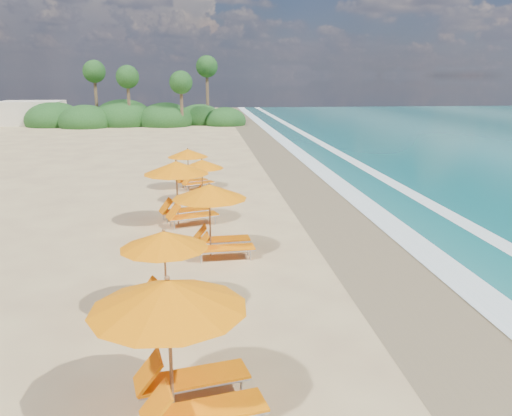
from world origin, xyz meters
name	(u,v)px	position (x,y,z in m)	size (l,w,h in m)	color
ground	(256,240)	(0.00, 0.00, 0.00)	(160.00, 160.00, 0.00)	tan
wet_sand	(365,237)	(4.00, 0.00, 0.01)	(4.00, 160.00, 0.01)	#7A6749
surf_foam	(435,234)	(6.70, 0.00, 0.03)	(4.00, 160.00, 0.01)	white
station_0	(182,339)	(-2.25, -9.75, 1.48)	(3.21, 3.08, 2.64)	olive
station_1	(172,265)	(-2.65, -5.52, 1.22)	(2.86, 2.84, 2.18)	olive
station_2	(216,215)	(-1.46, -1.40, 1.37)	(2.75, 2.58, 2.45)	olive
station_3	(182,188)	(-2.67, 2.54, 1.45)	(3.32, 3.25, 2.59)	olive
station_4	(206,178)	(-1.70, 6.05, 1.15)	(2.32, 2.17, 2.05)	olive
station_5	(191,166)	(-2.43, 9.19, 1.20)	(2.81, 2.79, 2.14)	olive
treeline	(132,117)	(-9.94, 45.51, 1.00)	(25.80, 8.80, 9.74)	#163D14
beach_building	(32,113)	(-22.00, 48.00, 1.40)	(7.00, 5.00, 2.80)	beige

